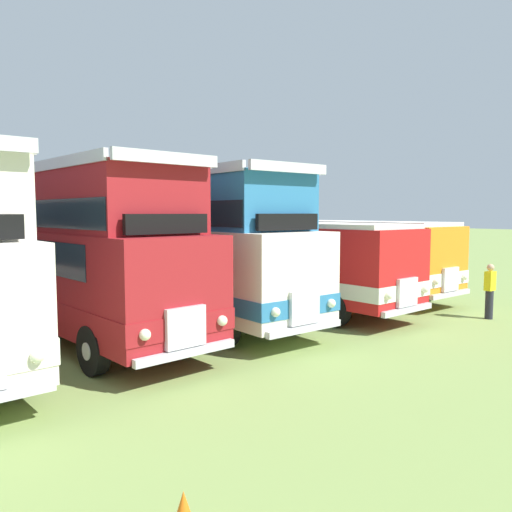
% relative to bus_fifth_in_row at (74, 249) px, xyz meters
% --- Properties ---
extents(ground_plane, '(200.00, 200.00, 0.00)m').
position_rel_bus_fifth_in_row_xyz_m(ground_plane, '(-1.81, -0.07, -2.36)').
color(ground_plane, '#7A934C').
extents(bus_fifth_in_row, '(3.00, 10.44, 4.52)m').
position_rel_bus_fifth_in_row_xyz_m(bus_fifth_in_row, '(0.00, 0.00, 0.00)').
color(bus_fifth_in_row, maroon).
rests_on(bus_fifth_in_row, ground).
extents(bus_sixth_in_row, '(2.83, 11.04, 4.52)m').
position_rel_bus_fifth_in_row_xyz_m(bus_sixth_in_row, '(3.63, 0.30, 0.00)').
color(bus_sixth_in_row, silver).
rests_on(bus_sixth_in_row, ground).
extents(bus_seventh_in_row, '(2.73, 11.15, 2.99)m').
position_rel_bus_fifth_in_row_xyz_m(bus_seventh_in_row, '(7.25, 0.09, -0.60)').
color(bus_seventh_in_row, red).
rests_on(bus_seventh_in_row, ground).
extents(bus_eighth_in_row, '(2.68, 9.82, 2.99)m').
position_rel_bus_fifth_in_row_xyz_m(bus_eighth_in_row, '(10.88, 0.10, -0.61)').
color(bus_eighth_in_row, orange).
rests_on(bus_eighth_in_row, ground).
extents(marshal_person, '(0.36, 0.24, 1.73)m').
position_rel_bus_fifth_in_row_xyz_m(marshal_person, '(10.72, -6.20, -1.47)').
color(marshal_person, '#23232D').
rests_on(marshal_person, ground).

